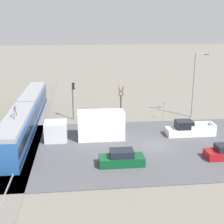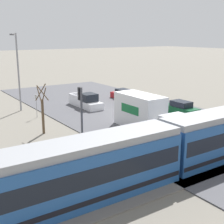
{
  "view_description": "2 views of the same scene",
  "coord_description": "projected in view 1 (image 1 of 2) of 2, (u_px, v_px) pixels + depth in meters",
  "views": [
    {
      "loc": [
        -31.55,
        8.35,
        13.36
      ],
      "look_at": [
        4.96,
        4.31,
        2.69
      ],
      "focal_mm": 50.0,
      "sensor_mm": 36.0,
      "label": 1
    },
    {
      "loc": [
        21.72,
        29.0,
        9.0
      ],
      "look_at": [
        5.03,
        4.12,
        1.55
      ],
      "focal_mm": 50.0,
      "sensor_mm": 36.0,
      "label": 2
    }
  ],
  "objects": [
    {
      "name": "ground_plane",
      "position": [
        155.0,
        146.0,
        34.73
      ],
      "size": [
        320.0,
        320.0,
        0.0
      ],
      "primitive_type": "plane",
      "color": "slate"
    },
    {
      "name": "road_surface",
      "position": [
        155.0,
        146.0,
        34.72
      ],
      "size": [
        17.38,
        47.2,
        0.08
      ],
      "color": "#4C4C51",
      "rests_on": "ground"
    },
    {
      "name": "rail_bed",
      "position": [
        16.0,
        152.0,
        33.12
      ],
      "size": [
        75.89,
        4.4,
        0.22
      ],
      "color": "slate",
      "rests_on": "ground"
    },
    {
      "name": "light_rail_tram",
      "position": [
        26.0,
        115.0,
        40.3
      ],
      "size": [
        26.98,
        2.62,
        4.59
      ],
      "color": "#235193",
      "rests_on": "ground"
    },
    {
      "name": "box_truck",
      "position": [
        90.0,
        127.0,
        36.31
      ],
      "size": [
        2.46,
        9.2,
        3.29
      ],
      "color": "silver",
      "rests_on": "ground"
    },
    {
      "name": "pickup_truck",
      "position": [
        189.0,
        129.0,
        37.85
      ],
      "size": [
        1.9,
        5.87,
        1.82
      ],
      "color": "silver",
      "rests_on": "ground"
    },
    {
      "name": "sedan_car_0",
      "position": [
        122.0,
        159.0,
        29.92
      ],
      "size": [
        1.79,
        4.34,
        1.53
      ],
      "rotation": [
        0.0,
        0.0,
        3.14
      ],
      "color": "#0C4723",
      "rests_on": "ground"
    },
    {
      "name": "traffic_light_pole",
      "position": [
        73.0,
        96.0,
        43.44
      ],
      "size": [
        0.28,
        0.47,
        5.27
      ],
      "color": "#47474C",
      "rests_on": "ground"
    },
    {
      "name": "street_tree",
      "position": [
        121.0,
        103.0,
        44.88
      ],
      "size": [
        1.1,
        0.92,
        4.65
      ],
      "color": "brown",
      "rests_on": "ground"
    },
    {
      "name": "street_lamp_near_crossing",
      "position": [
        195.0,
        81.0,
        44.0
      ],
      "size": [
        0.36,
        1.95,
        9.2
      ],
      "color": "gray",
      "rests_on": "ground"
    },
    {
      "name": "no_parking_sign",
      "position": [
        164.0,
        108.0,
        44.16
      ],
      "size": [
        0.32,
        0.08,
        2.56
      ],
      "color": "gray",
      "rests_on": "ground"
    }
  ]
}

